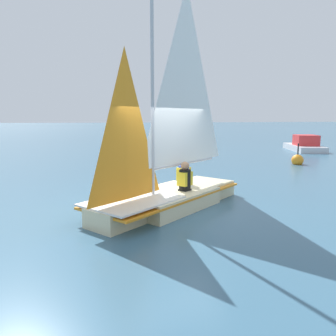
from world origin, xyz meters
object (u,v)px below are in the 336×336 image
Objects in this scene: sailor_crew at (184,178)px; buoy_marker at (297,160)px; sailboat_main at (170,176)px; sailor_helm at (185,183)px; motorboat_distant at (304,145)px.

buoy_marker is at bearing 177.67° from sailor_crew.
sailboat_main reaches higher than sailor_crew.
sailor_crew is at bearing -168.03° from sailboat_main.
motorboat_distant is at bearing -174.01° from sailor_helm.
sailor_helm is 1.00× the size of sailor_crew.
sailor_helm is at bearing -27.78° from motorboat_distant.
sailboat_main is 9.89m from buoy_marker.
sailor_crew is 1.05× the size of buoy_marker.
motorboat_distant is at bearing -175.37° from sailor_crew.
sailor_helm reaches higher than motorboat_distant.
sailboat_main is 1.25× the size of motorboat_distant.
motorboat_distant is (11.56, 11.17, -0.25)m from sailor_crew.
sailboat_main is at bearing -141.69° from buoy_marker.
sailor_crew reaches higher than motorboat_distant.
sailor_crew is 16.08m from motorboat_distant.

